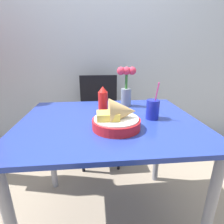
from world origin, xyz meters
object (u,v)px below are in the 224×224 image
Objects in this scene: food_basket at (118,118)px; flower_vase at (126,86)px; chair_far_window at (99,112)px; drink_cup at (153,110)px; ketchup_bottle at (103,100)px.

flower_vase is at bearing 74.60° from food_basket.
chair_far_window is 0.94m from drink_cup.
ketchup_bottle reaches higher than food_basket.
ketchup_bottle is 0.32m from drink_cup.
ketchup_bottle is at bearing 105.10° from food_basket.
drink_cup is 0.80× the size of flower_vase.
drink_cup is (0.29, -0.13, -0.03)m from ketchup_bottle.
drink_cup reaches higher than chair_far_window.
chair_far_window is at bearing 109.74° from drink_cup.
drink_cup is (0.22, 0.12, -0.00)m from food_basket.
flower_vase reaches higher than drink_cup.
drink_cup is at bearing -23.80° from ketchup_bottle.
flower_vase is (0.18, 0.15, 0.06)m from ketchup_bottle.
food_basket is 0.43m from flower_vase.
flower_vase is (-0.11, 0.28, 0.10)m from drink_cup.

